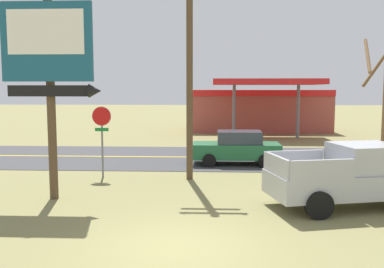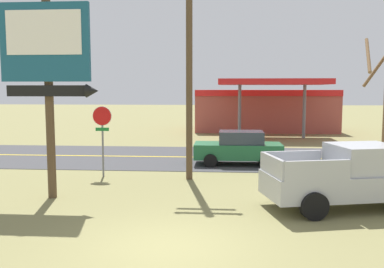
{
  "view_description": "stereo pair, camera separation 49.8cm",
  "coord_description": "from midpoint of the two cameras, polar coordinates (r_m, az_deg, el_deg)",
  "views": [
    {
      "loc": [
        0.84,
        -9.43,
        3.65
      ],
      "look_at": [
        0.0,
        8.0,
        1.8
      ],
      "focal_mm": 39.56,
      "sensor_mm": 36.0,
      "label": 1
    },
    {
      "loc": [
        1.34,
        -9.4,
        3.65
      ],
      "look_at": [
        0.0,
        8.0,
        1.8
      ],
      "focal_mm": 39.56,
      "sensor_mm": 36.0,
      "label": 2
    }
  ],
  "objects": [
    {
      "name": "stop_sign",
      "position": [
        17.86,
        -11.22,
        0.72
      ],
      "size": [
        0.8,
        0.08,
        2.95
      ],
      "color": "slate",
      "rests_on": "ground"
    },
    {
      "name": "car_green_far_lane",
      "position": [
        20.63,
        7.0,
        -1.85
      ],
      "size": [
        4.2,
        2.0,
        1.64
      ],
      "color": "#1E6038",
      "rests_on": "ground"
    },
    {
      "name": "ground_plane",
      "position": [
        10.16,
        -2.14,
        -15.01
      ],
      "size": [
        180.0,
        180.0,
        0.0
      ],
      "primitive_type": "plane",
      "color": "olive"
    },
    {
      "name": "road_asphalt",
      "position": [
        22.74,
        1.6,
        -3.17
      ],
      "size": [
        140.0,
        8.0,
        0.02
      ],
      "primitive_type": "cube",
      "color": "#3D3D3F",
      "rests_on": "ground"
    },
    {
      "name": "road_centre_line",
      "position": [
        22.73,
        1.6,
        -3.13
      ],
      "size": [
        126.0,
        0.2,
        0.01
      ],
      "primitive_type": "cube",
      "color": "gold",
      "rests_on": "road_asphalt"
    },
    {
      "name": "gas_station",
      "position": [
        37.95,
        10.14,
        3.38
      ],
      "size": [
        12.0,
        11.5,
        4.4
      ],
      "color": "#A84C42",
      "rests_on": "ground"
    },
    {
      "name": "pickup_silver_parked_on_lawn",
      "position": [
        14.02,
        21.72,
        -5.43
      ],
      "size": [
        5.51,
        3.12,
        1.96
      ],
      "color": "#A8AAAF",
      "rests_on": "ground"
    },
    {
      "name": "motel_sign",
      "position": [
        14.58,
        -17.92,
        9.31
      ],
      "size": [
        3.2,
        0.54,
        6.71
      ],
      "color": "brown",
      "rests_on": "ground"
    },
    {
      "name": "utility_pole",
      "position": [
        17.01,
        0.47,
        10.45
      ],
      "size": [
        2.0,
        0.26,
        9.27
      ],
      "color": "brown",
      "rests_on": "ground"
    }
  ]
}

